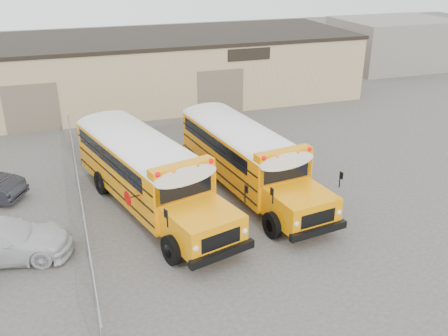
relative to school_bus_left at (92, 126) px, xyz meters
name	(u,v)px	position (x,y,z in m)	size (l,w,h in m)	color
ground	(243,230)	(4.90, -9.62, -1.83)	(120.00, 120.00, 0.00)	#43413D
warehouse	(147,68)	(4.90, 10.38, 0.55)	(30.20, 10.20, 4.67)	tan
chainlink_fence	(81,200)	(-1.10, -6.62, -0.92)	(0.07, 18.07, 1.81)	gray
distant_building_right	(392,43)	(28.90, 14.38, 0.37)	(10.00, 8.00, 4.40)	gray
school_bus_left	(92,126)	(0.00, 0.00, 0.00)	(5.36, 11.09, 3.15)	#FF9506
school_bus_right	(192,116)	(5.51, 0.19, -0.07)	(3.95, 10.61, 3.03)	#FF9202
tarp_bundle	(220,230)	(3.63, -10.49, -1.06)	(1.19, 1.11, 1.50)	black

